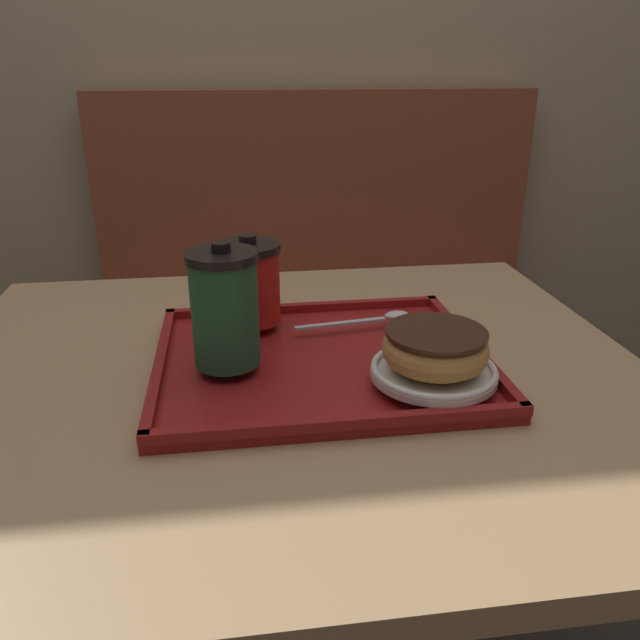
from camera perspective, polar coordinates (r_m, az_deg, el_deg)
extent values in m
cube|color=tan|center=(1.80, -6.76, 26.71)|extent=(8.00, 0.05, 2.40)
cube|color=brown|center=(1.76, 0.52, -6.01)|extent=(1.18, 0.44, 0.45)
cube|color=brown|center=(1.76, -0.31, 11.37)|extent=(1.18, 0.08, 0.55)
cube|color=tan|center=(0.79, -2.57, -5.40)|extent=(0.89, 0.77, 0.03)
cylinder|color=#333338|center=(1.00, -2.19, -23.67)|extent=(0.08, 0.08, 0.68)
cube|color=maroon|center=(0.78, 0.00, -3.95)|extent=(0.40, 0.33, 0.01)
cube|color=maroon|center=(0.63, 2.06, -9.40)|extent=(0.40, 0.01, 0.01)
cube|color=maroon|center=(0.92, -1.40, 1.15)|extent=(0.40, 0.01, 0.01)
cube|color=maroon|center=(0.77, -14.44, -3.92)|extent=(0.01, 0.33, 0.01)
cube|color=maroon|center=(0.82, 13.56, -2.24)|extent=(0.01, 0.33, 0.01)
cylinder|color=#235638|center=(0.72, -8.68, 0.65)|extent=(0.08, 0.08, 0.13)
cylinder|color=black|center=(0.70, -9.00, 5.79)|extent=(0.08, 0.08, 0.01)
cylinder|color=black|center=(0.70, -9.05, 6.60)|extent=(0.02, 0.02, 0.01)
cylinder|color=red|center=(0.85, -6.45, 3.09)|extent=(0.08, 0.08, 0.10)
cylinder|color=black|center=(0.83, -6.61, 6.62)|extent=(0.09, 0.09, 0.01)
cylinder|color=black|center=(0.83, -6.64, 7.33)|extent=(0.02, 0.02, 0.01)
cylinder|color=white|center=(0.72, 10.32, -4.79)|extent=(0.14, 0.14, 0.01)
torus|color=white|center=(0.71, 10.35, -4.36)|extent=(0.14, 0.14, 0.01)
torus|color=tan|center=(0.70, 10.48, -2.65)|extent=(0.12, 0.12, 0.04)
cylinder|color=#381E14|center=(0.70, 10.60, -1.11)|extent=(0.11, 0.11, 0.00)
ellipsoid|color=silver|center=(0.87, 7.01, 0.45)|extent=(0.04, 0.03, 0.01)
cube|color=silver|center=(0.84, 1.87, -0.34)|extent=(0.13, 0.02, 0.00)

